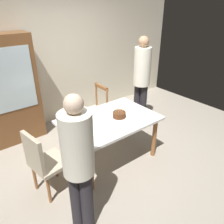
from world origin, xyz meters
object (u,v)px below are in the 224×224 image
person_guest (142,77)px  chair_spindle_back (94,112)px  birthday_cake (119,115)px  plate_near_celebrant (96,133)px  plate_far_side (97,115)px  chair_upholstered (43,161)px  dining_table (109,124)px  china_cabinet (4,92)px  person_celebrant (78,161)px

person_guest → chair_spindle_back: bearing=163.7°
person_guest → birthday_cake: bearing=-150.6°
person_guest → plate_near_celebrant: bearing=-154.7°
plate_far_side → chair_upholstered: (-1.04, -0.28, -0.21)m
dining_table → chair_upholstered: 1.12m
birthday_cake → china_cabinet: size_ratio=0.15×
plate_near_celebrant → china_cabinet: china_cabinet is taller
birthday_cake → plate_near_celebrant: (-0.53, -0.15, -0.04)m
person_guest → china_cabinet: (-2.28, 1.02, -0.07)m
person_celebrant → person_guest: (2.20, 1.32, 0.09)m
plate_near_celebrant → plate_far_side: (0.32, 0.44, 0.00)m
china_cabinet → person_guest: bearing=-24.1°
person_celebrant → person_guest: bearing=30.9°
dining_table → china_cabinet: size_ratio=0.76×
birthday_cake → person_celebrant: (-1.13, -0.71, 0.15)m
person_celebrant → person_guest: size_ratio=0.92×
birthday_cake → plate_far_side: size_ratio=1.27×
dining_table → plate_near_celebrant: plate_near_celebrant is taller
plate_near_celebrant → person_guest: (1.61, 0.76, 0.28)m
plate_near_celebrant → chair_spindle_back: bearing=57.4°
birthday_cake → plate_far_side: (-0.21, 0.29, -0.04)m
plate_far_side → chair_spindle_back: size_ratio=0.23×
birthday_cake → chair_upholstered: size_ratio=0.29×
birthday_cake → chair_spindle_back: 0.95m
dining_table → chair_spindle_back: chair_spindle_back is taller
chair_upholstered → person_celebrant: size_ratio=0.58×
chair_upholstered → plate_near_celebrant: bearing=-12.9°
birthday_cake → chair_upholstered: (-1.24, 0.01, -0.25)m
chair_upholstered → china_cabinet: size_ratio=0.50×
birthday_cake → plate_far_side: bearing=125.8°
person_celebrant → china_cabinet: size_ratio=0.87×
birthday_cake → person_celebrant: size_ratio=0.17×
person_celebrant → plate_far_side: bearing=47.4°
plate_far_side → person_guest: person_guest is taller
plate_near_celebrant → chair_upholstered: bearing=167.1°
birthday_cake → chair_upholstered: 1.27m
chair_spindle_back → china_cabinet: bearing=150.8°
chair_spindle_back → china_cabinet: (-1.34, 0.75, 0.49)m
plate_far_side → china_cabinet: size_ratio=0.12×
birthday_cake → person_guest: (1.07, 0.60, 0.24)m
dining_table → chair_spindle_back: (0.27, 0.81, -0.19)m
dining_table → birthday_cake: size_ratio=5.14×
chair_upholstered → person_celebrant: person_celebrant is taller
dining_table → plate_near_celebrant: size_ratio=6.54×
plate_far_side → person_celebrant: size_ratio=0.13×
plate_far_side → person_celebrant: bearing=-132.6°
person_celebrant → china_cabinet: (-0.08, 2.34, 0.02)m
person_guest → china_cabinet: size_ratio=0.94×
plate_near_celebrant → person_guest: person_guest is taller
chair_spindle_back → chair_upholstered: 1.63m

